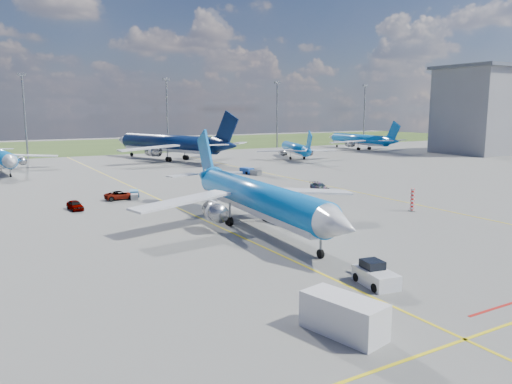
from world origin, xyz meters
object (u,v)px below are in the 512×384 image
warning_post (412,200)px  bg_jet_nnw (1,171)px  baggage_tug_e (250,171)px  bg_jet_n (169,160)px  bg_jet_ne (295,159)px  bg_jet_ene (359,149)px  service_car_c (320,187)px  service_car_a (75,205)px  baggage_tug_c (134,195)px  main_airliner (257,228)px  baggage_tug_w (245,184)px  service_car_b (120,195)px  pushback_tug (375,275)px  service_van (343,316)px

warning_post → bg_jet_nnw: bearing=120.4°
baggage_tug_e → warning_post: bearing=-101.0°
bg_jet_n → bg_jet_ne: 33.86m
bg_jet_n → bg_jet_ene: (67.17, 1.17, 0.00)m
service_car_c → service_car_a: bearing=-177.7°
baggage_tug_c → service_car_a: bearing=-135.8°
main_airliner → baggage_tug_e: (22.55, 41.55, 0.58)m
bg_jet_n → service_car_a: (-34.34, -56.79, 0.65)m
main_airliner → service_car_a: bearing=131.4°
bg_jet_nnw → service_car_a: bearing=-88.3°
warning_post → service_car_c: 19.61m
bg_jet_nnw → baggage_tug_w: size_ratio=7.19×
bg_jet_nnw → service_car_b: (13.06, -47.29, 0.64)m
bg_jet_ne → service_car_b: (-57.82, -38.03, 0.64)m
baggage_tug_w → baggage_tug_e: bearing=79.2°
baggage_tug_e → bg_jet_ne: bearing=28.8°
bg_jet_ene → pushback_tug: 132.28m
pushback_tug → bg_jet_nnw: bearing=111.9°
service_car_b → service_car_c: bearing=-105.8°
service_car_a → baggage_tug_w: (29.05, 5.75, -0.15)m
main_airliner → service_car_a: size_ratio=10.21×
bg_jet_n → baggage_tug_e: bg_jet_n is taller
bg_jet_ene → pushback_tug: size_ratio=6.71×
bg_jet_ene → service_car_a: bg_jet_ene is taller
service_car_a → service_car_c: bearing=-10.8°
bg_jet_n → main_airliner: bearing=56.0°
bg_jet_n → pushback_tug: bg_jet_n is taller
service_car_b → bg_jet_n: bearing=-28.3°
service_car_c → baggage_tug_w: service_car_c is taller
bg_jet_nnw → bg_jet_n: bearing=2.2°
pushback_tug → service_van: (-7.63, -5.35, 0.40)m
main_airliner → baggage_tug_e: size_ratio=6.81×
main_airliner → baggage_tug_w: (13.16, 26.78, 0.49)m
service_car_b → baggage_tug_e: (31.11, 15.82, -0.06)m
bg_jet_ene → pushback_tug: bg_jet_ene is taller
bg_jet_nnw → service_van: size_ratio=6.77×
warning_post → service_car_b: size_ratio=0.65×
service_van → service_car_c: size_ratio=1.17×
service_car_a → bg_jet_ne: bearing=27.7°
service_car_b → baggage_tug_w: 21.75m
bg_jet_ene → baggage_tug_e: bg_jet_ene is taller
bg_jet_nnw → bg_jet_ne: (70.88, -9.26, 0.00)m
bg_jet_ene → service_car_b: 108.22m
bg_jet_nnw → bg_jet_ne: size_ratio=1.15×
service_car_a → bg_jet_n: bearing=53.3°
bg_jet_ne → service_car_a: 77.91m
service_car_c → baggage_tug_w: 12.92m
bg_jet_n → bg_jet_nnw: bearing=-13.8°
warning_post → pushback_tug: warning_post is taller
service_car_b → bg_jet_nnw: bearing=14.5°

